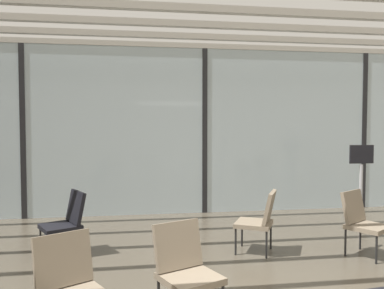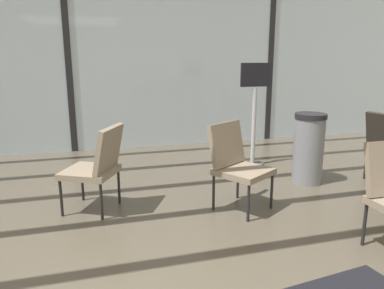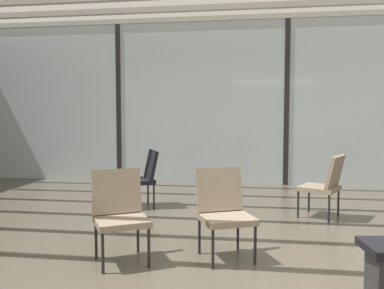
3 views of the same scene
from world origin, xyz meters
TOP-DOWN VIEW (x-y plane):
  - glass_curtain_wall at (0.00, 5.20)m, footprint 14.00×0.08m
  - window_mullion_1 at (0.00, 5.20)m, footprint 0.10×0.12m
  - window_mullion_2 at (3.50, 5.20)m, footprint 0.10×0.12m
  - parked_airplane at (-1.04, 11.51)m, footprint 12.63×3.65m
  - lounge_chair_1 at (0.31, 2.56)m, footprint 0.69×0.67m
  - lounge_chair_6 at (1.66, 2.27)m, footprint 0.68×0.70m
  - trash_bin at (2.81, 2.75)m, footprint 0.38×0.38m
  - info_sign at (2.48, 3.61)m, footprint 0.44×0.32m

SIDE VIEW (x-z plane):
  - trash_bin at x=2.81m, z-range 0.00..0.86m
  - lounge_chair_1 at x=0.31m, z-range 0.06..0.93m
  - lounge_chair_6 at x=1.66m, z-range 0.06..0.93m
  - info_sign at x=2.48m, z-range -0.04..1.40m
  - glass_curtain_wall at x=0.00m, z-range 0.00..3.32m
  - window_mullion_1 at x=0.00m, z-range 0.00..3.32m
  - window_mullion_2 at x=3.50m, z-range 0.00..3.32m
  - parked_airplane at x=-1.04m, z-range 0.00..3.65m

